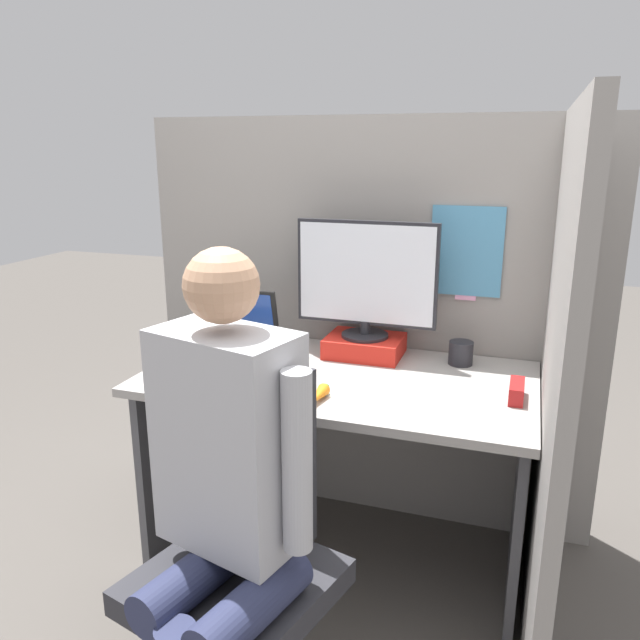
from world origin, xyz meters
TOP-DOWN VIEW (x-y plane):
  - ground_plane at (0.00, 0.00)m, footprint 12.00×12.00m
  - cubicle_panel_back at (0.00, 0.77)m, footprint 1.86×0.05m
  - cubicle_panel_right at (0.70, 0.30)m, footprint 0.04×1.39m
  - desk at (0.00, 0.37)m, footprint 1.36×0.74m
  - paper_box at (0.03, 0.61)m, footprint 0.29×0.22m
  - monitor at (0.03, 0.61)m, footprint 0.54×0.18m
  - laptop at (-0.44, 0.45)m, footprint 0.31×0.24m
  - mouse at (-0.20, 0.26)m, footprint 0.06×0.04m
  - stapler at (0.61, 0.34)m, footprint 0.05×0.14m
  - carrot_toy at (0.01, 0.11)m, footprint 0.04×0.15m
  - office_chair at (-0.07, -0.29)m, footprint 0.57×0.61m
  - person at (-0.03, -0.45)m, footprint 0.47×0.50m
  - coffee_mug at (0.40, 0.62)m, footprint 0.09×0.09m

SIDE VIEW (x-z plane):
  - ground_plane at x=0.00m, z-range 0.00..0.00m
  - office_chair at x=-0.07m, z-range 0.02..0.99m
  - desk at x=0.00m, z-range 0.18..0.93m
  - person at x=-0.03m, z-range 0.10..1.41m
  - mouse at x=-0.20m, z-range 0.75..0.78m
  - carrot_toy at x=0.01m, z-range 0.75..0.79m
  - stapler at x=0.61m, z-range 0.75..0.81m
  - paper_box at x=0.03m, z-range 0.75..0.82m
  - coffee_mug at x=0.40m, z-range 0.75..0.84m
  - laptop at x=-0.44m, z-range 0.67..0.93m
  - cubicle_panel_right at x=0.70m, z-range 0.00..1.64m
  - cubicle_panel_back at x=0.00m, z-range 0.00..1.65m
  - monitor at x=0.03m, z-range 0.83..1.27m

